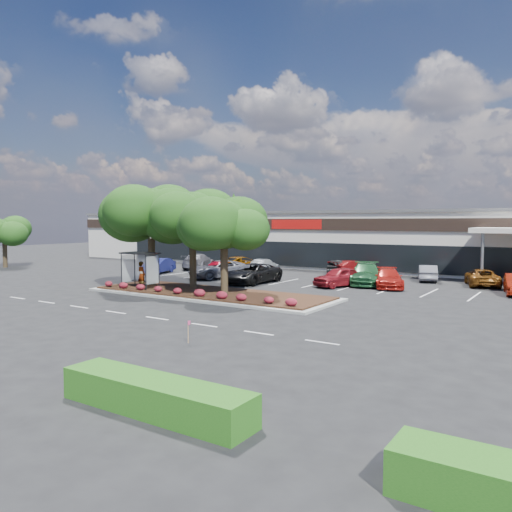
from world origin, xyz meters
The scene contains 28 objects.
ground centered at (0.00, 0.00, 0.00)m, with size 160.00×160.00×0.00m, color black.
retail_store centered at (0.06, 33.91, 3.15)m, with size 80.40×25.20×6.25m.
landscape_island centered at (-2.00, 4.00, 0.12)m, with size 18.00×6.00×0.26m.
lane_markings centered at (-0.14, 10.42, 0.01)m, with size 33.12×20.06×0.01m.
shrub_row centered at (-2.00, 1.90, 0.51)m, with size 17.00×0.80×0.50m, color maroon, non-canonical shape.
bus_shelter centered at (-7.50, 2.95, 2.31)m, with size 2.75×1.55×2.59m.
island_tree_west centered at (-8.00, 4.50, 4.21)m, with size 7.20×7.20×7.89m, color #153A0E, non-canonical shape.
island_tree_mid centered at (-4.50, 5.20, 3.92)m, with size 6.60×6.60×7.32m, color #153A0E, non-canonical shape.
island_tree_east centered at (-0.50, 3.70, 3.51)m, with size 5.80×5.80×6.50m, color #153A0E, non-canonical shape.
hedge_south_east centered at (10.00, -13.50, 0.45)m, with size 6.00×1.30×0.90m, color #1C4D13.
tree_west_far centered at (-34.00, 8.00, 2.80)m, with size 4.80×4.80×5.61m, color #153A0E, non-canonical shape.
conifer_north_west centered at (-30.00, 46.00, 5.00)m, with size 4.40×4.40×10.00m, color #153A0E.
person_waiting centered at (-7.32, 2.77, 1.23)m, with size 0.71×0.47×1.95m, color #594C47.
survey_stake centered at (5.75, -7.19, 0.62)m, with size 0.07×0.14×0.96m.
car_0 centered at (-15.33, 12.72, 0.74)m, with size 1.56×4.47×1.47m, color navy.
car_1 centered at (-9.97, 15.33, 0.70)m, with size 1.65×4.09×1.39m, color maroon.
car_2 centered at (-7.73, 12.67, 0.80)m, with size 2.67×5.79×1.61m, color #5D5C64.
car_3 centered at (-3.23, 11.29, 0.81)m, with size 2.69×5.83×1.62m, color black.
car_4 centered at (4.96, 15.58, 0.86)m, with size 2.41×5.94×1.72m, color #1D4F29.
car_5 centered at (3.70, 13.17, 0.77)m, with size 1.81×4.50×1.53m, color maroon.
car_6 centered at (7.06, 14.72, 0.72)m, with size 2.03×4.99×1.45m, color #A11810.
car_9 centered at (-15.06, 18.52, 0.82)m, with size 2.30×5.65×1.64m, color slate.
car_10 centered at (-9.33, 18.41, 0.78)m, with size 2.60×5.64×1.57m, color #673803.
car_11 centered at (-6.61, 18.29, 0.73)m, with size 2.05×5.04×1.46m, color #9A9FA4.
car_12 centered at (0.33, 20.96, 0.72)m, with size 1.52×4.36×1.44m, color black.
car_13 centered at (1.54, 21.26, 0.73)m, with size 2.05×5.04×1.46m, color maroon.
car_14 centered at (8.52, 20.80, 0.69)m, with size 1.46×4.18×1.38m, color slate.
car_16 centered at (13.01, 19.72, 0.68)m, with size 2.24×4.86×1.35m, color brown.
Camera 1 is at (19.42, -22.97, 5.13)m, focal length 35.00 mm.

